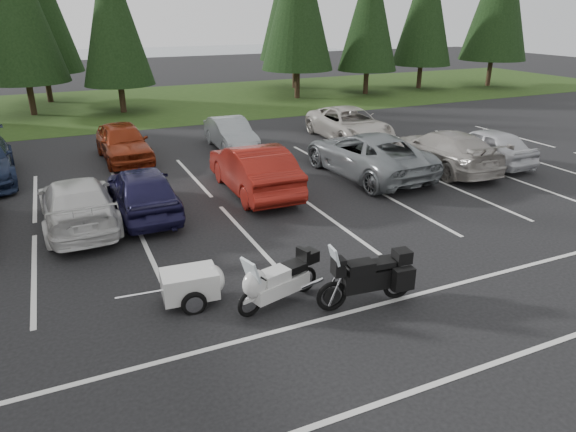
# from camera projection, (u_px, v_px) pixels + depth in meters

# --- Properties ---
(ground) EXTENTS (120.00, 120.00, 0.00)m
(ground) POSITION_uv_depth(u_px,v_px,m) (243.00, 254.00, 13.20)
(ground) COLOR black
(ground) RESTS_ON ground
(grass_strip) EXTENTS (80.00, 16.00, 0.01)m
(grass_strip) POSITION_uv_depth(u_px,v_px,m) (119.00, 106.00, 33.47)
(grass_strip) COLOR #1E3611
(grass_strip) RESTS_ON ground
(lake_water) EXTENTS (70.00, 50.00, 0.02)m
(lake_water) POSITION_uv_depth(u_px,v_px,m) (119.00, 62.00, 61.18)
(lake_water) COLOR gray
(lake_water) RESTS_ON ground
(stall_markings) EXTENTS (32.00, 16.00, 0.01)m
(stall_markings) POSITION_uv_depth(u_px,v_px,m) (220.00, 226.00, 14.89)
(stall_markings) COLOR silver
(stall_markings) RESTS_ON ground
(conifer_5) EXTENTS (4.14, 4.14, 9.63)m
(conifer_5) POSITION_uv_depth(u_px,v_px,m) (112.00, 14.00, 29.33)
(conifer_5) COLOR #332316
(conifer_5) RESTS_ON ground
(conifer_7) EXTENTS (4.27, 4.27, 9.94)m
(conifer_7) POSITION_uv_depth(u_px,v_px,m) (370.00, 10.00, 36.14)
(conifer_7) COLOR #332316
(conifer_7) RESTS_ON ground
(conifer_8) EXTENTS (4.53, 4.53, 10.56)m
(conifer_8) POSITION_uv_depth(u_px,v_px,m) (426.00, 5.00, 38.78)
(conifer_8) COLOR #332316
(conifer_8) RESTS_ON ground
(car_near_3) EXTENTS (2.10, 4.92, 1.41)m
(car_near_3) POSITION_uv_depth(u_px,v_px,m) (77.00, 203.00, 14.68)
(car_near_3) COLOR silver
(car_near_3) RESTS_ON ground
(car_near_4) EXTENTS (1.81, 4.47, 1.52)m
(car_near_4) POSITION_uv_depth(u_px,v_px,m) (142.00, 190.00, 15.54)
(car_near_4) COLOR #1A173A
(car_near_4) RESTS_ON ground
(car_near_5) EXTENTS (1.84, 5.08, 1.67)m
(car_near_5) POSITION_uv_depth(u_px,v_px,m) (253.00, 169.00, 17.40)
(car_near_5) COLOR maroon
(car_near_5) RESTS_ON ground
(car_near_6) EXTENTS (3.00, 5.96, 1.62)m
(car_near_6) POSITION_uv_depth(u_px,v_px,m) (367.00, 154.00, 19.25)
(car_near_6) COLOR slate
(car_near_6) RESTS_ON ground
(car_near_7) EXTENTS (2.31, 5.32, 1.52)m
(car_near_7) POSITION_uv_depth(u_px,v_px,m) (443.00, 150.00, 19.98)
(car_near_7) COLOR #9D9890
(car_near_7) RESTS_ON ground
(car_near_8) EXTENTS (1.76, 4.32, 1.47)m
(car_near_8) POSITION_uv_depth(u_px,v_px,m) (486.00, 146.00, 20.75)
(car_near_8) COLOR silver
(car_near_8) RESTS_ON ground
(car_far_2) EXTENTS (2.01, 4.60, 1.54)m
(car_far_2) POSITION_uv_depth(u_px,v_px,m) (123.00, 142.00, 21.14)
(car_far_2) COLOR maroon
(car_far_2) RESTS_ON ground
(car_far_3) EXTENTS (1.52, 4.17, 1.36)m
(car_far_3) POSITION_uv_depth(u_px,v_px,m) (231.00, 134.00, 22.93)
(car_far_3) COLOR gray
(car_far_3) RESTS_ON ground
(car_far_4) EXTENTS (2.74, 5.55, 1.51)m
(car_far_4) POSITION_uv_depth(u_px,v_px,m) (349.00, 124.00, 24.46)
(car_far_4) COLOR beige
(car_far_4) RESTS_ON ground
(touring_motorcycle) EXTENTS (2.45, 1.34, 1.30)m
(touring_motorcycle) POSITION_uv_depth(u_px,v_px,m) (279.00, 276.00, 10.76)
(touring_motorcycle) COLOR silver
(touring_motorcycle) RESTS_ON ground
(cargo_trailer) EXTENTS (1.74, 1.07, 0.77)m
(cargo_trailer) POSITION_uv_depth(u_px,v_px,m) (190.00, 287.00, 10.87)
(cargo_trailer) COLOR silver
(cargo_trailer) RESTS_ON ground
(adventure_motorcycle) EXTENTS (2.51, 1.08, 1.49)m
(adventure_motorcycle) POSITION_uv_depth(u_px,v_px,m) (366.00, 273.00, 10.69)
(adventure_motorcycle) COLOR black
(adventure_motorcycle) RESTS_ON ground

